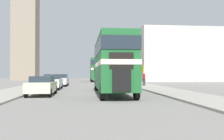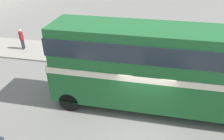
# 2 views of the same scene
# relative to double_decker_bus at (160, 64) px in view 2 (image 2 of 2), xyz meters

# --- Properties ---
(ground_plane) EXTENTS (120.00, 120.00, 0.00)m
(ground_plane) POSITION_rel_double_decker_bus_xyz_m (-1.48, 0.55, -2.58)
(ground_plane) COLOR slate
(sidewalk_right) EXTENTS (3.50, 120.00, 0.12)m
(sidewalk_right) POSITION_rel_double_decker_bus_xyz_m (5.27, 0.55, -2.52)
(sidewalk_right) COLOR gray
(sidewalk_right) RESTS_ON ground_plane
(double_decker_bus) EXTENTS (2.43, 10.70, 4.35)m
(double_decker_bus) POSITION_rel_double_decker_bus_xyz_m (0.00, 0.00, 0.00)
(double_decker_bus) COLOR #1E602D
(double_decker_bus) RESTS_ON ground_plane
(pedestrian_walking) EXTENTS (0.33, 0.33, 1.66)m
(pedestrian_walking) POSITION_rel_double_decker_bus_xyz_m (5.14, 10.66, -1.52)
(pedestrian_walking) COLOR #282833
(pedestrian_walking) RESTS_ON sidewalk_right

